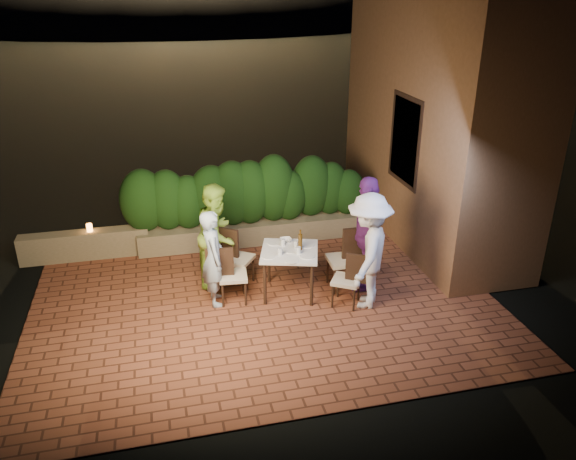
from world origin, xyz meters
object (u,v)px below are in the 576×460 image
object	(u,v)px
chair_right_back	(343,259)
diner_purple	(366,233)
beer_bottle	(300,240)
bowl	(286,240)
chair_left_back	(238,258)
diner_white	(368,251)
diner_blue	(213,258)
diner_green	(217,235)
chair_right_front	(346,279)
parapet_lamp	(89,228)
chair_left_front	(233,275)
dining_table	(289,272)

from	to	relation	value
chair_right_back	diner_purple	world-z (taller)	diner_purple
beer_bottle	bowl	bearing A→B (deg)	113.54
chair_left_back	diner_white	world-z (taller)	diner_white
diner_blue	chair_left_back	bearing A→B (deg)	-44.80
diner_green	bowl	bearing A→B (deg)	-79.01
diner_purple	chair_right_back	bearing A→B (deg)	-84.17
bowl	diner_green	size ratio (longest dim) A/B	0.11
chair_left_back	chair_right_front	size ratio (longest dim) A/B	1.11
diner_green	parapet_lamp	distance (m)	2.54
bowl	chair_right_front	world-z (taller)	chair_right_front
chair_left_front	bowl	bearing A→B (deg)	26.50
diner_green	chair_right_back	bearing A→B (deg)	-81.92
dining_table	bowl	distance (m)	0.52
chair_right_front	diner_white	world-z (taller)	diner_white
chair_left_back	diner_white	xyz separation A→B (m)	(1.79, -1.06, 0.41)
bowl	chair_right_front	distance (m)	1.17
chair_left_front	diner_purple	size ratio (longest dim) A/B	0.49
bowl	diner_white	xyz separation A→B (m)	(1.03, -0.91, 0.12)
diner_white	parapet_lamp	bearing A→B (deg)	-90.28
chair_left_front	parapet_lamp	size ratio (longest dim) A/B	6.45
diner_blue	diner_purple	size ratio (longest dim) A/B	0.81
chair_left_front	diner_white	bearing A→B (deg)	-10.67
diner_purple	beer_bottle	bearing A→B (deg)	-81.55
chair_left_front	chair_right_front	size ratio (longest dim) A/B	1.04
beer_bottle	chair_left_back	bearing A→B (deg)	151.93
chair_left_front	diner_purple	bearing A→B (deg)	4.77
diner_green	chair_right_front	bearing A→B (deg)	-96.02
dining_table	chair_right_front	xyz separation A→B (m)	(0.75, -0.52, 0.06)
chair_left_front	diner_white	distance (m)	2.07
chair_right_back	diner_white	bearing A→B (deg)	108.78
chair_left_back	chair_right_back	size ratio (longest dim) A/B	0.94
chair_left_back	parapet_lamp	distance (m)	2.85
chair_left_front	chair_right_back	xyz separation A→B (m)	(1.76, 0.00, 0.06)
chair_left_front	diner_blue	size ratio (longest dim) A/B	0.60
diner_purple	chair_left_back	bearing A→B (deg)	-94.36
dining_table	chair_right_back	xyz separation A→B (m)	(0.87, -0.01, 0.14)
bowl	diner_white	bearing A→B (deg)	-41.41
dining_table	beer_bottle	bearing A→B (deg)	-1.54
diner_blue	diner_white	size ratio (longest dim) A/B	0.84
bowl	diner_purple	xyz separation A→B (m)	(1.20, -0.37, 0.16)
dining_table	diner_blue	bearing A→B (deg)	179.28
bowl	diner_green	distance (m)	1.09
dining_table	diner_blue	distance (m)	1.22
dining_table	bowl	bearing A→B (deg)	86.55
chair_left_front	parapet_lamp	distance (m)	3.04
chair_right_front	chair_right_back	bearing A→B (deg)	-71.03
dining_table	chair_right_front	bearing A→B (deg)	-34.47
diner_purple	parapet_lamp	distance (m)	4.83
chair_right_back	diner_green	size ratio (longest dim) A/B	0.60
bowl	chair_left_back	world-z (taller)	chair_left_back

